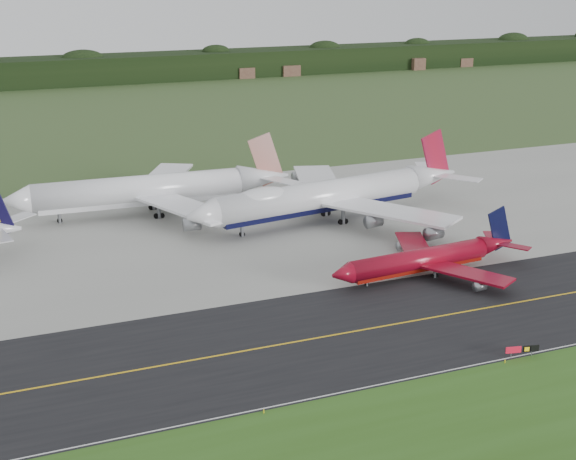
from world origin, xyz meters
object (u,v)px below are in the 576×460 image
(taxiway_sign, at_px, (522,349))
(jet_star_tail, at_px, (154,190))
(jet_red_737, at_px, (428,259))
(jet_ba_747, at_px, (329,195))

(taxiway_sign, bearing_deg, jet_star_tail, 111.07)
(jet_star_tail, height_order, taxiway_sign, jet_star_tail)
(jet_red_737, relative_size, taxiway_sign, 7.95)
(jet_ba_747, distance_m, jet_star_tail, 37.98)
(jet_star_tail, relative_size, taxiway_sign, 12.87)
(taxiway_sign, bearing_deg, jet_ba_747, 89.58)
(jet_red_737, xyz_separation_m, jet_star_tail, (-36.80, 52.75, 2.60))
(jet_ba_747, distance_m, taxiway_sign, 66.59)
(jet_red_737, bearing_deg, jet_ba_747, 96.00)
(jet_ba_747, height_order, jet_red_737, jet_ba_747)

